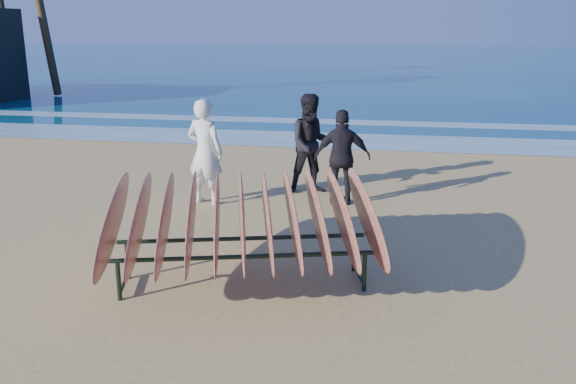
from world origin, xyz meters
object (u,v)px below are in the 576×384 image
person_dark_b (342,158)px  person_dark_a (312,144)px  person_white (205,152)px  surfboard_rack (242,218)px

person_dark_b → person_dark_a: bearing=-55.0°
person_white → person_dark_a: (1.80, 1.10, 0.00)m
surfboard_rack → person_dark_a: person_dark_a is taller
person_white → person_dark_b: person_white is taller
person_dark_a → person_dark_b: bearing=-67.9°
surfboard_rack → person_white: size_ratio=1.94×
person_white → person_dark_a: size_ratio=1.00×
person_dark_a → person_dark_b: person_dark_a is taller
person_white → person_dark_b: size_ratio=1.11×
person_dark_b → person_white: bearing=1.2°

